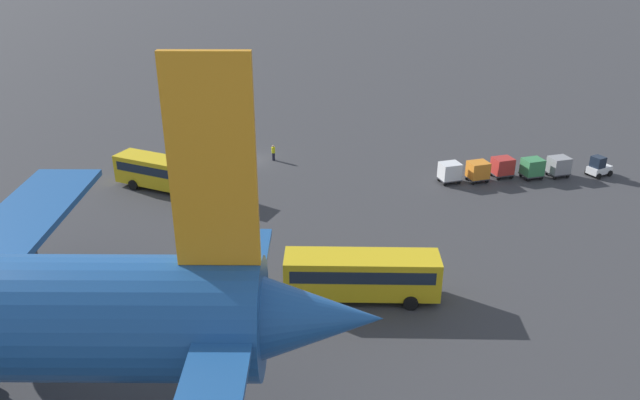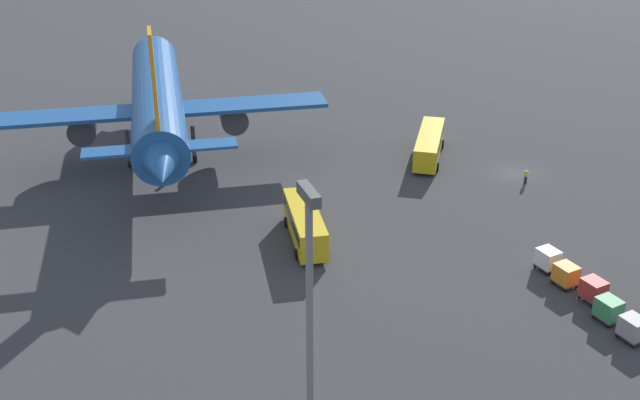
% 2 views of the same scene
% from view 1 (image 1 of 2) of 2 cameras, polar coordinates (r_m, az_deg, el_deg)
% --- Properties ---
extents(ground_plane, '(600.00, 600.00, 0.00)m').
position_cam_1_polar(ground_plane, '(67.97, -6.48, 3.63)').
color(ground_plane, '#38383A').
extents(shuttle_bus_near, '(11.24, 8.45, 3.11)m').
position_cam_1_polar(shuttle_bus_near, '(60.86, -13.46, 2.43)').
color(shuttle_bus_near, gold).
rests_on(shuttle_bus_near, ground).
extents(shuttle_bus_far, '(10.80, 4.28, 3.28)m').
position_cam_1_polar(shuttle_bus_far, '(42.75, 3.84, -6.69)').
color(shuttle_bus_far, gold).
rests_on(shuttle_bus_far, ground).
extents(baggage_tug, '(2.71, 2.33, 2.10)m').
position_cam_1_polar(baggage_tug, '(69.14, 24.13, 2.77)').
color(baggage_tug, white).
rests_on(baggage_tug, ground).
extents(worker_person, '(0.38, 0.38, 1.74)m').
position_cam_1_polar(worker_person, '(67.42, -4.28, 4.34)').
color(worker_person, '#1E1E2D').
rests_on(worker_person, ground).
extents(cargo_cart_grey, '(2.24, 1.98, 2.06)m').
position_cam_1_polar(cargo_cart_grey, '(67.28, 20.99, 2.97)').
color(cargo_cart_grey, '#38383D').
rests_on(cargo_cart_grey, ground).
extents(cargo_cart_green, '(2.24, 1.98, 2.06)m').
position_cam_1_polar(cargo_cart_green, '(65.90, 18.85, 2.85)').
color(cargo_cart_green, '#38383D').
rests_on(cargo_cart_green, ground).
extents(cargo_cart_red, '(2.24, 1.98, 2.06)m').
position_cam_1_polar(cargo_cart_red, '(65.26, 16.35, 2.98)').
color(cargo_cart_red, '#38383D').
rests_on(cargo_cart_red, ground).
extents(cargo_cart_orange, '(2.24, 1.98, 2.06)m').
position_cam_1_polar(cargo_cart_orange, '(63.54, 14.24, 2.65)').
color(cargo_cart_orange, '#38383D').
rests_on(cargo_cart_orange, ground).
extents(cargo_cart_white, '(2.24, 1.98, 2.06)m').
position_cam_1_polar(cargo_cart_white, '(62.64, 11.78, 2.57)').
color(cargo_cart_white, '#38383D').
rests_on(cargo_cart_white, ground).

